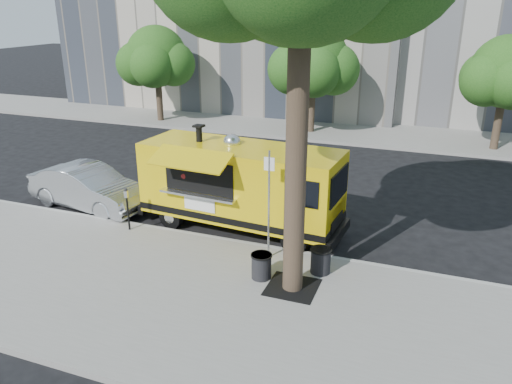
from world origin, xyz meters
TOP-DOWN VIEW (x-y plane):
  - ground at (0.00, 0.00)m, footprint 120.00×120.00m
  - sidewalk at (0.00, -4.00)m, footprint 60.00×6.00m
  - curb at (0.00, -0.93)m, footprint 60.00×0.14m
  - far_sidewalk at (0.00, 13.50)m, footprint 60.00×5.00m
  - tree_well at (2.60, -2.80)m, footprint 1.20×1.20m
  - far_tree_a at (-10.00, 12.30)m, footprint 3.42×3.42m
  - far_tree_b at (-1.00, 12.70)m, footprint 3.60×3.60m
  - far_tree_c at (8.00, 12.40)m, footprint 3.24×3.24m
  - sign_post at (1.55, -1.55)m, footprint 0.28×0.06m
  - parking_meter at (-3.00, -1.35)m, footprint 0.11×0.11m
  - food_truck at (0.01, 0.17)m, footprint 6.52×3.17m
  - sedan at (-5.48, 0.00)m, footprint 4.61×2.19m
  - trash_bin_left at (1.74, -2.62)m, footprint 0.54×0.54m
  - trash_bin_right at (3.06, -1.84)m, footprint 0.55×0.55m

SIDE VIEW (x-z plane):
  - ground at x=0.00m, z-range 0.00..0.00m
  - sidewalk at x=0.00m, z-range 0.00..0.15m
  - curb at x=0.00m, z-range -0.01..0.15m
  - far_sidewalk at x=0.00m, z-range 0.00..0.15m
  - tree_well at x=2.60m, z-range 0.14..0.17m
  - trash_bin_left at x=1.74m, z-range 0.17..0.82m
  - trash_bin_right at x=3.06m, z-range 0.17..0.83m
  - sedan at x=-5.48m, z-range 0.00..1.46m
  - parking_meter at x=-3.00m, z-range 0.31..1.65m
  - food_truck at x=0.01m, z-range -0.09..3.05m
  - sign_post at x=1.55m, z-range 0.35..3.35m
  - far_tree_c at x=8.00m, z-range 1.11..6.32m
  - far_tree_a at x=-10.00m, z-range 1.10..6.45m
  - far_tree_b at x=-1.00m, z-range 1.08..6.58m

